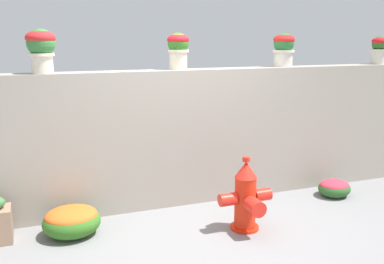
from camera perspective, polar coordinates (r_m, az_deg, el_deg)
ground_plane at (r=4.75m, az=1.47°, el=-12.91°), size 24.00×24.00×0.00m
stone_wall at (r=5.28m, az=-2.11°, el=-0.78°), size 6.78×0.30×1.65m
potted_plant_1 at (r=4.85m, az=-19.25°, el=10.65°), size 0.31×0.31×0.46m
potted_plant_2 at (r=5.18m, az=-1.83°, el=11.06°), size 0.26×0.26×0.43m
potted_plant_3 at (r=5.80m, az=11.97°, el=10.87°), size 0.28×0.28×0.43m
potted_plant_4 at (r=6.74m, az=23.43°, el=10.07°), size 0.25×0.25×0.39m
fire_hydrant at (r=4.68m, az=7.14°, el=-8.59°), size 0.59×0.47×0.80m
flower_bush_left at (r=4.76m, az=-15.55°, el=-11.11°), size 0.60×0.54×0.32m
flower_bush_right at (r=5.96m, az=18.22°, el=-6.94°), size 0.42×0.38×0.23m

